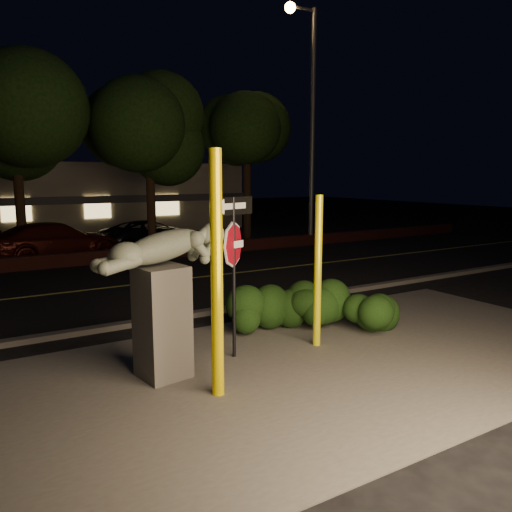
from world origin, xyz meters
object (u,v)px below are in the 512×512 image
Objects in this scene: yellow_pole_right at (318,272)px; sculpture at (164,286)px; parked_car_darkred at (56,241)px; parked_car_dark at (151,234)px; streetlight at (309,107)px; signpost at (234,245)px; yellow_pole_left at (217,276)px.

yellow_pole_right is 3.07m from sculpture.
parked_car_dark is (4.27, 0.98, -0.10)m from parked_car_darkred.
yellow_pole_right reaches higher than sculpture.
parked_car_dark is at bearing 158.69° from streetlight.
sculpture reaches higher than parked_car_dark.
signpost is 0.27× the size of streetlight.
yellow_pole_right is at bearing 179.24° from parked_car_darkred.
signpost is at bearing -128.80° from streetlight.
streetlight reaches higher than yellow_pole_right.
sculpture is 0.23× the size of streetlight.
yellow_pole_right is 1.18× the size of sculpture.
yellow_pole_right is at bearing 164.34° from parked_car_dark.
parked_car_dark is at bearing 58.34° from signpost.
yellow_pole_right reaches higher than parked_car_darkred.
yellow_pole_left is 0.72× the size of parked_car_darkred.
parked_car_dark is (-6.58, 2.98, -5.73)m from streetlight.
yellow_pole_right is 1.01× the size of signpost.
streetlight is (11.41, 11.36, 4.83)m from sculpture.
yellow_pole_left is 17.21m from streetlight.
sculpture reaches higher than parked_car_darkred.
signpost is 15.62m from streetlight.
sculpture is (-1.39, -0.18, -0.54)m from signpost.
yellow_pole_left is 1.20m from sculpture.
yellow_pole_left is at bearing -145.53° from signpost.
signpost is 1.17× the size of sculpture.
streetlight reaches higher than signpost.
parked_car_darkred is at bearing 100.58° from yellow_pole_right.
parked_car_darkred is (-0.83, 13.18, -1.34)m from signpost.
sculpture is 15.16m from parked_car_dark.
streetlight is at bearing 30.12° from signpost.
yellow_pole_right is 0.58× the size of parked_car_darkred.
sculpture is 16.81m from streetlight.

